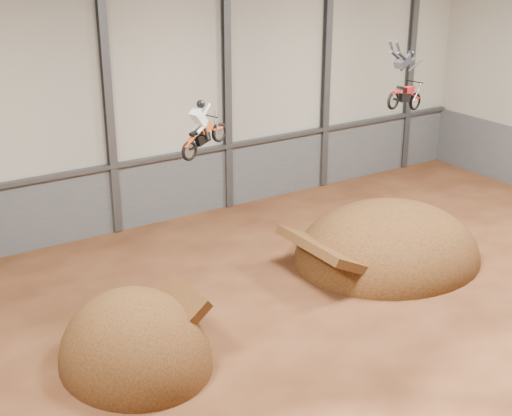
{
  "coord_description": "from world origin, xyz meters",
  "views": [
    {
      "loc": [
        -15.7,
        -17.55,
        14.36
      ],
      "look_at": [
        -1.79,
        4.0,
        4.47
      ],
      "focal_mm": 50.0,
      "sensor_mm": 36.0,
      "label": 1
    }
  ],
  "objects_px": {
    "takeoff_ramp": "(136,362)",
    "landing_ramp": "(387,258)",
    "fmx_rider_a": "(206,123)",
    "fmx_rider_b": "(405,77)"
  },
  "relations": [
    {
      "from": "takeoff_ramp",
      "to": "landing_ramp",
      "type": "xyz_separation_m",
      "value": [
        13.58,
        1.67,
        0.0
      ]
    },
    {
      "from": "fmx_rider_a",
      "to": "fmx_rider_b",
      "type": "xyz_separation_m",
      "value": [
        8.59,
        -1.27,
        0.98
      ]
    },
    {
      "from": "takeoff_ramp",
      "to": "landing_ramp",
      "type": "bearing_deg",
      "value": 7.01
    },
    {
      "from": "fmx_rider_a",
      "to": "fmx_rider_b",
      "type": "distance_m",
      "value": 8.74
    },
    {
      "from": "fmx_rider_b",
      "to": "takeoff_ramp",
      "type": "bearing_deg",
      "value": 169.43
    },
    {
      "from": "landing_ramp",
      "to": "fmx_rider_a",
      "type": "xyz_separation_m",
      "value": [
        -9.6,
        -0.07,
        7.93
      ]
    },
    {
      "from": "fmx_rider_a",
      "to": "fmx_rider_b",
      "type": "relative_size",
      "value": 0.73
    },
    {
      "from": "takeoff_ramp",
      "to": "fmx_rider_a",
      "type": "bearing_deg",
      "value": 21.95
    },
    {
      "from": "fmx_rider_a",
      "to": "takeoff_ramp",
      "type": "bearing_deg",
      "value": -174.47
    },
    {
      "from": "landing_ramp",
      "to": "fmx_rider_b",
      "type": "distance_m",
      "value": 9.07
    }
  ]
}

